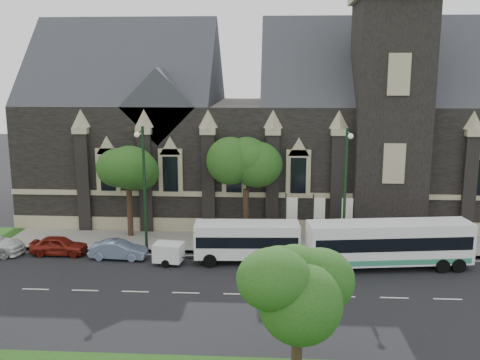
# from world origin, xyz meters

# --- Properties ---
(ground) EXTENTS (160.00, 160.00, 0.00)m
(ground) POSITION_xyz_m (0.00, 0.00, 0.00)
(ground) COLOR black
(ground) RESTS_ON ground
(sidewalk) EXTENTS (80.00, 5.00, 0.15)m
(sidewalk) POSITION_xyz_m (0.00, 9.50, 0.07)
(sidewalk) COLOR gray
(sidewalk) RESTS_ON ground
(museum) EXTENTS (40.00, 17.70, 29.90)m
(museum) POSITION_xyz_m (5.12, 18.78, 8.17)
(museum) COLOR black
(museum) RESTS_ON ground
(tree_park_east) EXTENTS (3.40, 3.40, 6.28)m
(tree_park_east) POSITION_xyz_m (6.18, -9.32, 4.62)
(tree_park_east) COLOR black
(tree_park_east) RESTS_ON ground
(tree_walk_right) EXTENTS (4.08, 4.08, 7.80)m
(tree_walk_right) POSITION_xyz_m (3.21, 10.71, 5.82)
(tree_walk_right) COLOR black
(tree_walk_right) RESTS_ON ground
(tree_walk_left) EXTENTS (3.91, 3.91, 7.64)m
(tree_walk_left) POSITION_xyz_m (-5.80, 10.70, 5.73)
(tree_walk_left) COLOR black
(tree_walk_left) RESTS_ON ground
(street_lamp_near) EXTENTS (0.36, 1.88, 9.00)m
(street_lamp_near) POSITION_xyz_m (10.00, 7.09, 5.11)
(street_lamp_near) COLOR black
(street_lamp_near) RESTS_ON ground
(street_lamp_mid) EXTENTS (0.36, 1.88, 9.00)m
(street_lamp_mid) POSITION_xyz_m (-4.00, 7.09, 5.11)
(street_lamp_mid) COLOR black
(street_lamp_mid) RESTS_ON ground
(banner_flag_left) EXTENTS (0.90, 0.10, 4.00)m
(banner_flag_left) POSITION_xyz_m (6.29, 9.00, 2.38)
(banner_flag_left) COLOR black
(banner_flag_left) RESTS_ON ground
(banner_flag_center) EXTENTS (0.90, 0.10, 4.00)m
(banner_flag_center) POSITION_xyz_m (8.29, 9.00, 2.38)
(banner_flag_center) COLOR black
(banner_flag_center) RESTS_ON ground
(banner_flag_right) EXTENTS (0.90, 0.10, 4.00)m
(banner_flag_right) POSITION_xyz_m (10.29, 9.00, 2.38)
(banner_flag_right) COLOR black
(banner_flag_right) RESTS_ON ground
(tour_coach) EXTENTS (10.84, 3.67, 3.10)m
(tour_coach) POSITION_xyz_m (12.66, 4.86, 1.70)
(tour_coach) COLOR white
(tour_coach) RESTS_ON ground
(shuttle_bus) EXTENTS (7.11, 2.79, 2.70)m
(shuttle_bus) POSITION_xyz_m (3.34, 5.49, 1.57)
(shuttle_bus) COLOR white
(shuttle_bus) RESTS_ON ground
(box_trailer) EXTENTS (2.78, 1.64, 1.45)m
(box_trailer) POSITION_xyz_m (-1.90, 4.72, 0.82)
(box_trailer) COLOR white
(box_trailer) RESTS_ON ground
(sedan) EXTENTS (3.97, 1.55, 1.29)m
(sedan) POSITION_xyz_m (-5.56, 5.56, 0.64)
(sedan) COLOR #7D91B5
(sedan) RESTS_ON ground
(car_far_red) EXTENTS (3.95, 1.60, 1.34)m
(car_far_red) POSITION_xyz_m (-9.99, 6.15, 0.67)
(car_far_red) COLOR maroon
(car_far_red) RESTS_ON ground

